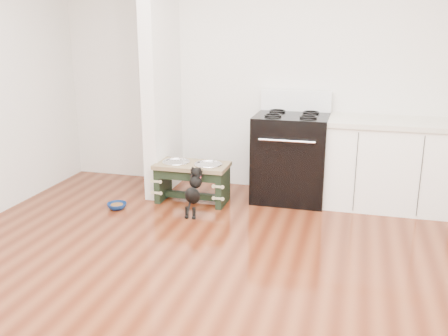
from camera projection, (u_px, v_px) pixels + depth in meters
ground at (211, 294)px, 3.51m from camera, size 5.00×5.00×0.00m
room_shell at (209, 59)px, 3.06m from camera, size 5.00×5.00×5.00m
partition_wall at (161, 70)px, 5.38m from camera, size 0.15×0.80×2.70m
oven_range at (291, 156)px, 5.32m from camera, size 0.76×0.69×1.14m
cabinet_run at (387, 164)px, 5.10m from camera, size 1.24×0.64×0.91m
dog_feeder at (192, 175)px, 5.27m from camera, size 0.77×0.41×0.44m
puppy at (194, 190)px, 4.92m from camera, size 0.13×0.39×0.47m
floor_bowl at (117, 206)px, 5.13m from camera, size 0.26×0.26×0.06m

